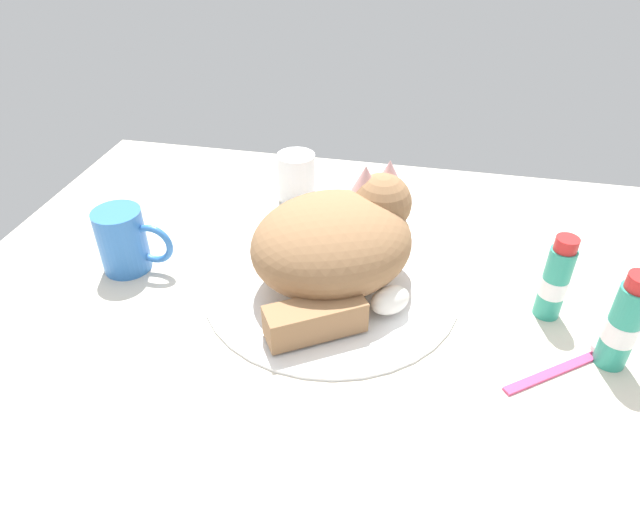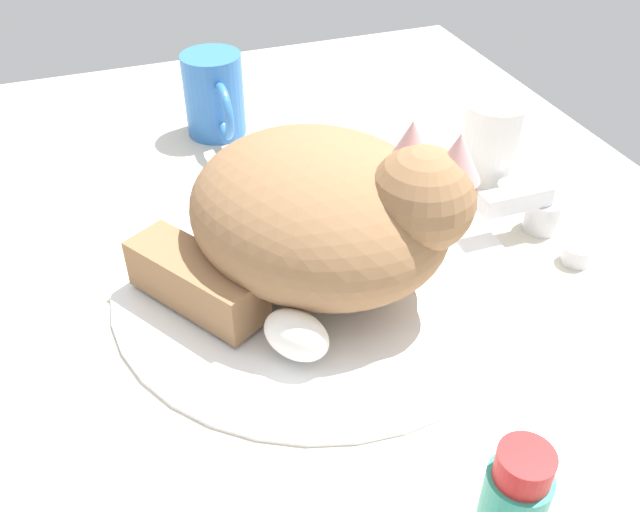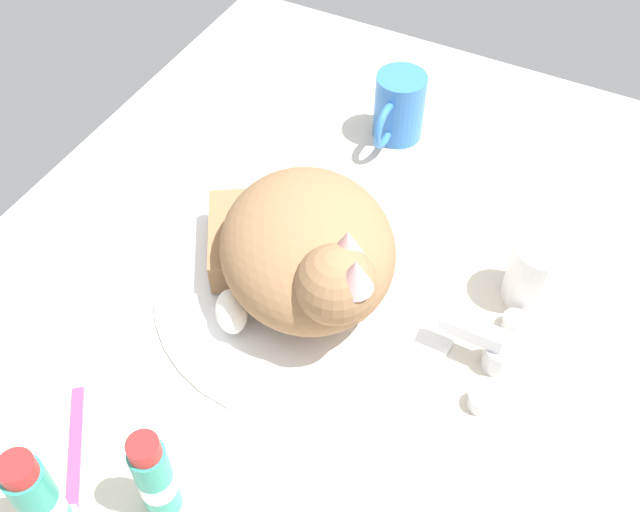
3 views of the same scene
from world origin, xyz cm
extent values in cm
cube|color=beige|center=(0.00, 0.00, -1.50)|extent=(110.00, 82.50, 3.00)
cylinder|color=white|center=(0.00, 0.00, 0.44)|extent=(36.79, 36.79, 0.88)
cylinder|color=silver|center=(0.00, 23.62, 1.64)|extent=(3.60, 3.60, 3.29)
cube|color=silver|center=(0.00, 20.00, 4.29)|extent=(2.00, 7.24, 2.00)
cylinder|color=silver|center=(-5.72, 23.62, 0.90)|extent=(2.80, 2.80, 1.80)
cylinder|color=silver|center=(5.72, 23.62, 0.90)|extent=(2.80, 2.80, 1.80)
ellipsoid|color=#936B47|center=(0.00, 0.00, 7.38)|extent=(30.23, 29.65, 13.00)
sphere|color=#936B47|center=(5.91, 6.41, 10.95)|extent=(12.06, 12.06, 8.60)
ellipsoid|color=white|center=(4.55, 5.36, 9.01)|extent=(7.31, 7.16, 4.73)
cone|color=#DB9E9E|center=(3.46, 6.42, 14.61)|extent=(5.43, 5.43, 3.87)
cone|color=#DB9E9E|center=(6.53, 8.78, 14.61)|extent=(5.43, 5.43, 3.87)
cube|color=#936B47|center=(0.43, -10.90, 3.12)|extent=(13.34, 10.61, 4.48)
ellipsoid|color=white|center=(8.91, -5.02, 2.90)|extent=(6.63, 6.27, 4.03)
cylinder|color=#3372C6|center=(-31.09, -1.92, 4.92)|extent=(7.09, 7.09, 9.85)
torus|color=#3372C6|center=(-26.35, -1.92, 4.92)|extent=(6.52, 1.00, 6.52)
cylinder|color=white|center=(-11.00, 23.90, 4.34)|extent=(6.72, 6.72, 8.68)
cylinder|color=red|center=(29.87, -0.13, 11.50)|extent=(2.94, 2.94, 1.80)
camera|label=1|loc=(11.47, -62.72, 50.90)|focal=31.35mm
camera|label=2|loc=(45.92, -16.57, 40.80)|focal=39.23mm
camera|label=3|loc=(48.95, 26.77, 70.81)|focal=42.11mm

